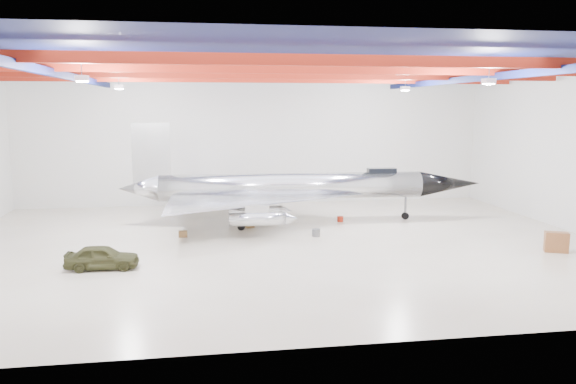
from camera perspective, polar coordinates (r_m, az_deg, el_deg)
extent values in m
plane|color=beige|center=(34.72, -0.83, -5.33)|extent=(40.00, 40.00, 0.00)
plane|color=silver|center=(48.67, -3.31, 5.26)|extent=(40.00, 0.00, 40.00)
plane|color=#0A0F38|center=(33.78, -0.87, 13.09)|extent=(40.00, 40.00, 0.00)
cube|color=maroon|center=(24.88, 2.07, 13.26)|extent=(39.50, 0.25, 0.50)
cube|color=maroon|center=(30.78, -0.08, 12.39)|extent=(39.50, 0.25, 0.50)
cube|color=maroon|center=(36.71, -1.53, 11.80)|extent=(39.50, 0.25, 0.50)
cube|color=maroon|center=(42.66, -2.57, 11.36)|extent=(39.50, 0.25, 0.50)
cube|color=#0C1448|center=(34.20, -21.60, 10.92)|extent=(0.25, 29.50, 0.40)
cube|color=#0C1448|center=(37.32, 18.05, 10.87)|extent=(0.25, 29.50, 0.40)
cube|color=silver|center=(27.90, -20.20, 10.81)|extent=(0.55, 0.55, 0.25)
cube|color=silver|center=(31.06, 19.71, 10.57)|extent=(0.55, 0.55, 0.25)
cube|color=silver|center=(39.74, -16.79, 10.19)|extent=(0.55, 0.55, 0.25)
cube|color=silver|center=(42.02, 11.81, 10.27)|extent=(0.55, 0.55, 0.25)
cylinder|color=silver|center=(40.83, 0.43, 0.60)|extent=(19.08, 2.71, 1.90)
cone|color=black|center=(43.83, 16.05, 0.82)|extent=(4.83, 2.10, 1.90)
cone|color=silver|center=(41.01, -14.92, 0.34)|extent=(2.93, 2.02, 1.90)
cube|color=silver|center=(40.60, -13.73, 3.82)|extent=(2.66, 0.23, 4.28)
cube|color=black|center=(42.00, 9.49, 2.08)|extent=(2.12, 0.85, 0.48)
cylinder|color=silver|center=(35.67, -3.14, -2.77)|extent=(3.65, 1.01, 0.86)
cylinder|color=silver|center=(38.00, -3.34, -2.06)|extent=(3.65, 1.01, 0.86)
cylinder|color=silver|center=(43.61, -3.74, -0.66)|extent=(3.65, 1.01, 0.86)
cylinder|color=silver|center=(45.96, -3.87, -0.18)|extent=(3.65, 1.01, 0.86)
cylinder|color=#59595B|center=(42.96, 11.84, -1.62)|extent=(0.17, 0.17, 1.71)
cylinder|color=black|center=(43.07, 11.82, -2.39)|extent=(0.54, 0.23, 0.53)
cylinder|color=#59595B|center=(38.52, -4.78, -2.65)|extent=(0.17, 0.17, 1.71)
cylinder|color=black|center=(38.64, -4.77, -3.50)|extent=(0.54, 0.23, 0.53)
cylinder|color=#59595B|center=(43.19, -4.96, -1.41)|extent=(0.17, 0.17, 1.71)
cylinder|color=black|center=(43.30, -4.95, -2.18)|extent=(0.54, 0.23, 0.53)
imported|color=#37381C|center=(30.99, -18.36, -6.30)|extent=(3.79, 1.64, 1.27)
cube|color=brown|center=(36.32, 25.61, -4.61)|extent=(1.44, 1.12, 1.18)
cube|color=olive|center=(37.23, -10.63, -4.21)|extent=(0.56, 0.45, 0.39)
cube|color=#A52310|center=(43.85, -2.82, -2.18)|extent=(0.47, 0.41, 0.29)
cylinder|color=#59595B|center=(36.79, 2.88, -4.15)|extent=(0.56, 0.56, 0.48)
cylinder|color=#A52310|center=(41.55, 5.33, -2.74)|extent=(0.44, 0.44, 0.40)
cube|color=olive|center=(39.47, -3.93, -3.32)|extent=(0.73, 0.66, 0.41)
cylinder|color=#59595B|center=(43.27, -2.07, -2.30)|extent=(0.47, 0.47, 0.33)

